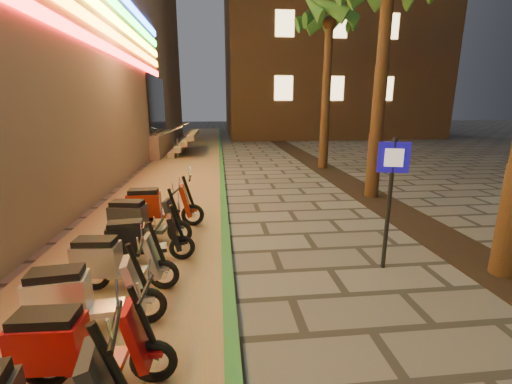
{
  "coord_description": "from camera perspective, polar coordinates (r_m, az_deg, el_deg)",
  "views": [
    {
      "loc": [
        -0.98,
        -2.67,
        2.7
      ],
      "look_at": [
        -0.35,
        3.23,
        1.2
      ],
      "focal_mm": 24.0,
      "sensor_mm": 36.0,
      "label": 1
    }
  ],
  "objects": [
    {
      "name": "scooter_8",
      "position": [
        7.21,
        -18.66,
        -4.37
      ],
      "size": [
        1.64,
        0.69,
        1.15
      ],
      "rotation": [
        0.0,
        0.0,
        -0.16
      ],
      "color": "black",
      "rests_on": "ground"
    },
    {
      "name": "scooter_9",
      "position": [
        8.02,
        -16.29,
        -2.22
      ],
      "size": [
        1.68,
        0.59,
        1.18
      ],
      "rotation": [
        0.0,
        0.0,
        0.04
      ],
      "color": "black",
      "rests_on": "ground"
    },
    {
      "name": "scooter_7",
      "position": [
        6.3,
        -18.73,
        -7.5
      ],
      "size": [
        1.48,
        0.58,
        1.04
      ],
      "rotation": [
        0.0,
        0.0,
        0.13
      ],
      "color": "black",
      "rests_on": "ground"
    },
    {
      "name": "planting_strip",
      "position": [
        9.33,
        23.64,
        -3.81
      ],
      "size": [
        1.2,
        40.0,
        0.02
      ],
      "primitive_type": "cube",
      "color": "black",
      "rests_on": "ground"
    },
    {
      "name": "pedestrian_sign",
      "position": [
        5.94,
        21.54,
        0.89
      ],
      "size": [
        0.48,
        0.16,
        2.22
      ],
      "rotation": [
        0.0,
        0.0,
        -0.28
      ],
      "color": "black",
      "rests_on": "ground"
    },
    {
      "name": "scooter_4",
      "position": [
        3.99,
        -27.91,
        -21.63
      ],
      "size": [
        1.52,
        0.53,
        1.08
      ],
      "rotation": [
        0.0,
        0.0,
        -0.03
      ],
      "color": "black",
      "rests_on": "ground"
    },
    {
      "name": "scooter_6",
      "position": [
        5.58,
        -22.68,
        -10.58
      ],
      "size": [
        1.53,
        0.53,
        1.08
      ],
      "rotation": [
        0.0,
        0.0,
        -0.07
      ],
      "color": "black",
      "rests_on": "ground"
    },
    {
      "name": "palm_d",
      "position": [
        15.71,
        12.17,
        25.81
      ],
      "size": [
        2.97,
        3.02,
        7.16
      ],
      "color": "#472D19",
      "rests_on": "ground"
    },
    {
      "name": "scooter_5",
      "position": [
        4.77,
        -27.13,
        -15.22
      ],
      "size": [
        1.58,
        0.61,
        1.11
      ],
      "rotation": [
        0.0,
        0.0,
        0.12
      ],
      "color": "black",
      "rests_on": "ground"
    },
    {
      "name": "green_curb",
      "position": [
        12.94,
        -5.67,
        2.29
      ],
      "size": [
        0.18,
        60.0,
        0.1
      ],
      "primitive_type": "cube",
      "color": "#26662D",
      "rests_on": "ground"
    },
    {
      "name": "parking_strip",
      "position": [
        13.05,
        -13.15,
        1.88
      ],
      "size": [
        3.4,
        60.0,
        0.01
      ],
      "primitive_type": "cube",
      "color": "#8C7251",
      "rests_on": "ground"
    }
  ]
}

